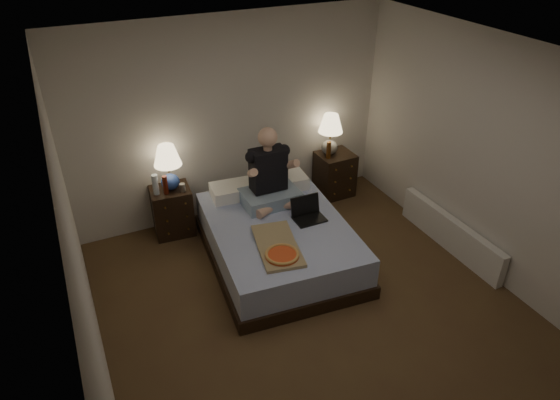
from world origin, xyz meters
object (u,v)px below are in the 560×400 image
lamp_left (168,168)px  radiator (450,233)px  person (270,168)px  nightstand_right (334,174)px  soda_can (183,188)px  bed (279,242)px  beer_bottle_right (329,150)px  laptop (310,211)px  lamp_right (330,135)px  pizza_box (282,255)px  nightstand_left (172,211)px  beer_bottle_left (165,185)px  water_bottle (155,185)px

lamp_left → radiator: bearing=-31.4°
lamp_left → person: 1.18m
nightstand_right → soda_can: bearing=-179.1°
radiator → bed: bearing=160.8°
beer_bottle_right → laptop: size_ratio=0.68×
nightstand_right → lamp_right: size_ratio=1.09×
nightstand_right → laptop: bearing=-133.1°
pizza_box → laptop: bearing=51.4°
nightstand_left → pizza_box: nightstand_left is taller
person → pizza_box: person is taller
nightstand_right → lamp_left: (-2.23, 0.04, 0.58)m
bed → beer_bottle_left: bearing=140.9°
beer_bottle_right → laptop: (-0.83, -1.03, -0.12)m
bed → pizza_box: pizza_box is taller
nightstand_right → radiator: size_ratio=0.38×
nightstand_right → person: (-1.23, -0.57, 0.64)m
lamp_left → pizza_box: (0.68, -1.62, -0.36)m
beer_bottle_left → beer_bottle_right: 2.16m
lamp_left → pizza_box: size_ratio=0.74×
soda_can → beer_bottle_left: (-0.19, 0.03, 0.06)m
nightstand_right → pizza_box: bearing=-135.6°
lamp_left → lamp_right: bearing=0.0°
soda_can → beer_bottle_left: bearing=171.1°
lamp_left → water_bottle: (-0.18, -0.05, -0.16)m
water_bottle → pizza_box: 1.81m
nightstand_left → nightstand_right: nightstand_right is taller
nightstand_left → soda_can: 0.39m
nightstand_left → beer_bottle_left: (-0.06, -0.09, 0.42)m
lamp_right → laptop: size_ratio=1.65×
nightstand_right → water_bottle: 2.45m
bed → laptop: bearing=-7.0°
person → water_bottle: bearing=154.9°
lamp_left → bed: bearing=-49.2°
bed → nightstand_right: size_ratio=3.16×
nightstand_right → beer_bottle_left: beer_bottle_left is taller
nightstand_left → water_bottle: 0.46m
bed → radiator: (1.90, -0.66, -0.04)m
person → pizza_box: 1.14m
nightstand_left → beer_bottle_right: bearing=2.3°
lamp_left → lamp_right: lamp_right is taller
nightstand_right → laptop: laptop is taller
nightstand_left → beer_bottle_right: (2.10, -0.10, 0.42)m
beer_bottle_right → pizza_box: (-1.41, -1.52, -0.20)m
soda_can → laptop: laptop is taller
lamp_left → person: (1.01, -0.61, 0.06)m
beer_bottle_right → bed: bearing=-141.0°
lamp_left → soda_can: bearing=-46.7°
beer_bottle_left → lamp_left: bearing=47.6°
lamp_right → laptop: (-0.90, -1.13, -0.29)m
lamp_left → laptop: bearing=-42.0°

